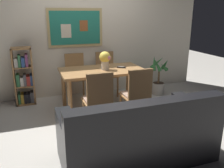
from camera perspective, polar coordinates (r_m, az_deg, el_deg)
name	(u,v)px	position (r m, az deg, el deg)	size (l,w,h in m)	color
ground_plane	(109,120)	(3.98, -0.70, -8.53)	(12.00, 12.00, 0.00)	#B7B2A8
wall_back_with_painting	(85,32)	(5.07, -6.50, 12.22)	(5.20, 0.14, 2.60)	beige
dining_table	(102,75)	(4.18, -2.34, 2.14)	(1.44, 0.84, 0.75)	#9E7042
dining_chair_far_right	(106,70)	(5.01, -1.44, 3.38)	(0.40, 0.41, 0.91)	#9E7042
dining_chair_near_left	(98,97)	(3.44, -3.33, -3.02)	(0.40, 0.41, 0.91)	#9E7042
dining_chair_near_right	(137,92)	(3.67, 6.07, -1.81)	(0.40, 0.41, 0.91)	#9E7042
dining_chair_far_left	(76,73)	(4.85, -8.73, 2.75)	(0.40, 0.41, 0.91)	#9E7042
leather_couch	(138,136)	(2.87, 6.34, -12.39)	(1.80, 0.84, 0.84)	black
bookshelf	(24,78)	(4.79, -20.38, 1.25)	(0.36, 0.28, 1.09)	#9E7042
potted_ivy	(145,80)	(5.33, 7.87, 0.97)	(0.29, 0.29, 0.50)	#B2ADA3
potted_palm	(158,80)	(5.17, 11.09, 0.93)	(0.38, 0.41, 0.84)	#B2ADA3
flower_vase	(105,59)	(4.10, -1.64, 6.04)	(0.21, 0.20, 0.32)	beige
tv_remote	(121,67)	(4.27, 2.26, 4.04)	(0.15, 0.12, 0.02)	black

